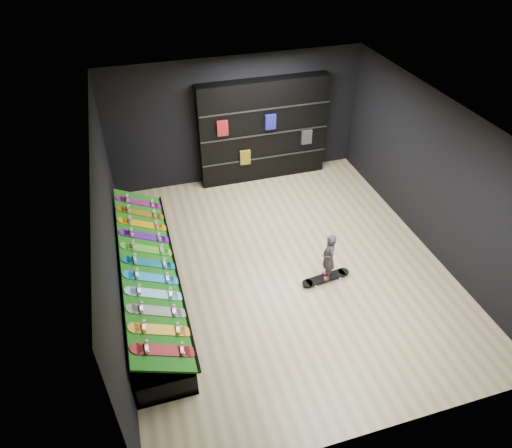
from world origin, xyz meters
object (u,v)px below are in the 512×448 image
object	(u,v)px
floor_skateboard	(326,279)
child	(327,265)
back_shelving	(263,131)
display_rack	(150,284)

from	to	relation	value
floor_skateboard	child	distance (m)	0.34
child	back_shelving	bearing A→B (deg)	-171.49
back_shelving	floor_skateboard	distance (m)	4.09
display_rack	back_shelving	bearing A→B (deg)	46.43
back_shelving	child	distance (m)	4.01
child	floor_skateboard	bearing A→B (deg)	180.00
back_shelving	floor_skateboard	world-z (taller)	back_shelving
display_rack	floor_skateboard	xyz separation A→B (m)	(3.18, -0.60, -0.20)
back_shelving	display_rack	bearing A→B (deg)	-133.57
display_rack	floor_skateboard	world-z (taller)	display_rack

